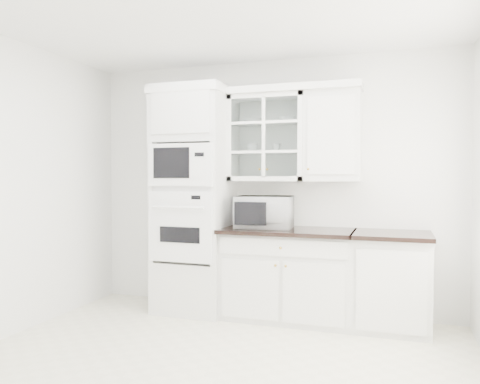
% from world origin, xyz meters
% --- Properties ---
extents(ground, '(4.00, 3.50, 0.01)m').
position_xyz_m(ground, '(0.00, 0.00, 0.01)').
color(ground, beige).
rests_on(ground, ground).
extents(room_shell, '(4.00, 3.50, 2.70)m').
position_xyz_m(room_shell, '(0.00, 0.43, 1.78)').
color(room_shell, white).
rests_on(room_shell, ground).
extents(oven_column, '(0.76, 0.68, 2.40)m').
position_xyz_m(oven_column, '(-0.75, 1.42, 1.20)').
color(oven_column, silver).
rests_on(oven_column, ground).
extents(base_cabinet_run, '(1.32, 0.67, 0.92)m').
position_xyz_m(base_cabinet_run, '(0.28, 1.45, 0.46)').
color(base_cabinet_run, silver).
rests_on(base_cabinet_run, ground).
extents(extra_base_cabinet, '(0.72, 0.67, 0.92)m').
position_xyz_m(extra_base_cabinet, '(1.28, 1.45, 0.46)').
color(extra_base_cabinet, silver).
rests_on(extra_base_cabinet, ground).
extents(upper_cabinet_glass, '(0.80, 0.33, 0.90)m').
position_xyz_m(upper_cabinet_glass, '(0.03, 1.58, 1.85)').
color(upper_cabinet_glass, silver).
rests_on(upper_cabinet_glass, room_shell).
extents(upper_cabinet_solid, '(0.55, 0.33, 0.90)m').
position_xyz_m(upper_cabinet_solid, '(0.71, 1.58, 1.85)').
color(upper_cabinet_solid, silver).
rests_on(upper_cabinet_solid, room_shell).
extents(crown_molding, '(2.14, 0.38, 0.07)m').
position_xyz_m(crown_molding, '(-0.07, 1.56, 2.33)').
color(crown_molding, white).
rests_on(crown_molding, room_shell).
extents(countertop_microwave, '(0.60, 0.51, 0.33)m').
position_xyz_m(countertop_microwave, '(0.03, 1.45, 1.08)').
color(countertop_microwave, white).
rests_on(countertop_microwave, base_cabinet_run).
extents(bowl_a, '(0.25, 0.25, 0.05)m').
position_xyz_m(bowl_a, '(-0.13, 1.58, 2.03)').
color(bowl_a, white).
rests_on(bowl_a, upper_cabinet_glass).
extents(bowl_b, '(0.18, 0.18, 0.05)m').
position_xyz_m(bowl_b, '(0.23, 1.59, 2.04)').
color(bowl_b, white).
rests_on(bowl_b, upper_cabinet_glass).
extents(cup_a, '(0.13, 0.13, 0.09)m').
position_xyz_m(cup_a, '(-0.14, 1.58, 1.75)').
color(cup_a, white).
rests_on(cup_a, upper_cabinet_glass).
extents(cup_b, '(0.11, 0.11, 0.08)m').
position_xyz_m(cup_b, '(0.12, 1.58, 1.75)').
color(cup_b, white).
rests_on(cup_b, upper_cabinet_glass).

